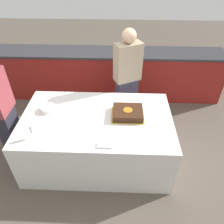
{
  "coord_description": "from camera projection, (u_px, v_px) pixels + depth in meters",
  "views": [
    {
      "loc": [
        0.28,
        -2.12,
        2.52
      ],
      "look_at": [
        0.2,
        0.0,
        0.84
      ],
      "focal_mm": 35.0,
      "sensor_mm": 36.0,
      "label": 1
    }
  ],
  "objects": [
    {
      "name": "ground_plane",
      "position": [
        99.0,
        156.0,
        3.23
      ],
      "size": [
        14.0,
        14.0,
        0.0
      ],
      "primitive_type": "plane",
      "color": "brown"
    },
    {
      "name": "back_counter",
      "position": [
        105.0,
        74.0,
        4.24
      ],
      "size": [
        4.4,
        0.58,
        0.92
      ],
      "color": "maroon",
      "rests_on": "ground_plane"
    },
    {
      "name": "dining_table",
      "position": [
        98.0,
        138.0,
        3.0
      ],
      "size": [
        1.93,
        1.17,
        0.74
      ],
      "color": "silver",
      "rests_on": "ground_plane"
    },
    {
      "name": "cake",
      "position": [
        128.0,
        113.0,
        2.79
      ],
      "size": [
        0.42,
        0.36,
        0.09
      ],
      "color": "gold",
      "rests_on": "dining_table"
    },
    {
      "name": "plate_stack",
      "position": [
        48.0,
        109.0,
        2.87
      ],
      "size": [
        0.2,
        0.2,
        0.06
      ],
      "color": "white",
      "rests_on": "dining_table"
    },
    {
      "name": "wine_glass",
      "position": [
        31.0,
        130.0,
        2.42
      ],
      "size": [
        0.07,
        0.07,
        0.18
      ],
      "color": "white",
      "rests_on": "dining_table"
    },
    {
      "name": "side_plate_near_cake",
      "position": [
        130.0,
        100.0,
        3.08
      ],
      "size": [
        0.21,
        0.21,
        0.0
      ],
      "color": "white",
      "rests_on": "dining_table"
    },
    {
      "name": "utensil_pile",
      "position": [
        105.0,
        145.0,
        2.39
      ],
      "size": [
        0.17,
        0.08,
        0.02
      ],
      "color": "white",
      "rests_on": "dining_table"
    },
    {
      "name": "person_cutting_cake",
      "position": [
        127.0,
        80.0,
        3.33
      ],
      "size": [
        0.43,
        0.35,
        1.61
      ],
      "rotation": [
        0.0,
        0.0,
        -2.68
      ],
      "color": "#383347",
      "rests_on": "ground_plane"
    },
    {
      "name": "person_seated_left",
      "position": [
        3.0,
        111.0,
        2.77
      ],
      "size": [
        0.2,
        0.36,
        1.55
      ],
      "rotation": [
        0.0,
        0.0,
        1.57
      ],
      "color": "#282833",
      "rests_on": "ground_plane"
    }
  ]
}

